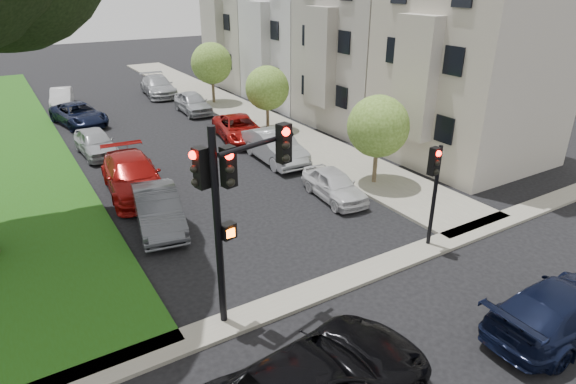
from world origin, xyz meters
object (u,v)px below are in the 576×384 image
car_parked_1 (275,146)px  car_parked_3 (193,103)px  car_parked_7 (96,142)px  car_cross_far (564,309)px  small_tree_a (378,126)px  small_tree_c (212,63)px  car_parked_6 (133,176)px  car_parked_0 (334,185)px  car_parked_4 (158,86)px  traffic_signal_main (231,191)px  car_parked_8 (79,114)px  car_parked_9 (62,98)px  car_parked_2 (239,128)px  traffic_signal_secondary (434,179)px  car_parked_5 (158,209)px  small_tree_b (267,88)px

car_parked_1 → car_parked_3: car_parked_1 is taller
car_parked_7 → car_cross_far: bearing=-73.1°
small_tree_a → small_tree_c: small_tree_c is taller
car_parked_7 → car_parked_6: bearing=-89.5°
car_parked_0 → car_parked_4: 23.31m
traffic_signal_main → car_parked_8: traffic_signal_main is taller
small_tree_a → car_parked_0: (-2.52, -0.30, -2.10)m
car_parked_9 → small_tree_a: bearing=-55.1°
car_parked_2 → small_tree_c: bearing=85.7°
car_parked_9 → traffic_signal_secondary: bearing=-63.2°
small_tree_c → car_parked_8: size_ratio=0.90×
traffic_signal_main → car_cross_far: traffic_signal_main is taller
car_parked_8 → car_parked_9: car_parked_8 is taller
traffic_signal_main → car_parked_3: (7.22, 21.67, -3.14)m
car_parked_7 → traffic_signal_secondary: bearing=-67.0°
small_tree_c → traffic_signal_main: bearing=-112.2°
small_tree_c → car_parked_5: bearing=-119.7°
car_parked_6 → car_parked_8: (-0.02, 12.64, -0.11)m
traffic_signal_secondary → car_parked_9: 29.64m
car_parked_2 → car_parked_4: size_ratio=0.93×
car_parked_6 → car_parked_4: bearing=74.3°
car_parked_0 → car_parked_9: bearing=113.0°
traffic_signal_main → car_parked_9: size_ratio=1.41×
car_parked_5 → car_parked_7: (-0.26, 9.72, -0.04)m
traffic_signal_secondary → car_parked_4: (-0.45, 28.32, -1.84)m
car_parked_2 → car_parked_8: size_ratio=0.99×
car_parked_1 → car_parked_4: 17.96m
traffic_signal_main → car_parked_2: traffic_signal_main is taller
car_parked_3 → car_parked_5: car_parked_5 is taller
car_parked_7 → car_parked_0: bearing=-58.8°
car_parked_1 → car_parked_6: size_ratio=0.86×
small_tree_a → car_parked_1: small_tree_a is taller
car_parked_5 → car_parked_6: bearing=98.9°
car_cross_far → car_parked_9: size_ratio=1.25×
small_tree_a → car_parked_5: bearing=173.4°
traffic_signal_main → car_parked_3: bearing=71.6°
car_parked_4 → car_parked_9: 7.16m
car_parked_4 → car_parked_5: size_ratio=1.19×
small_tree_c → car_parked_0: bearing=-97.8°
car_parked_5 → car_parked_8: car_parked_5 is taller
traffic_signal_secondary → traffic_signal_main: bearing=179.7°
small_tree_b → car_parked_8: 12.41m
car_parked_7 → car_parked_8: bearing=84.7°
traffic_signal_main → car_parked_0: (7.04, 4.97, -3.24)m
small_tree_a → car_parked_9: 25.34m
traffic_signal_secondary → car_parked_9: (-7.61, 28.58, -1.96)m
car_cross_far → car_parked_4: bearing=1.1°
car_cross_far → car_parked_2: car_cross_far is taller
small_tree_c → car_parked_2: 9.55m
car_parked_8 → car_parked_1: bearing=-70.7°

